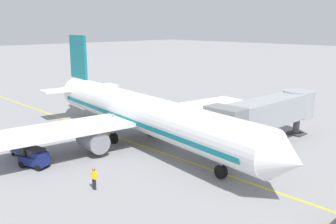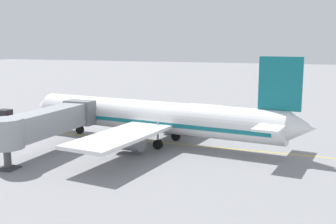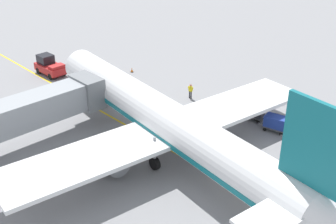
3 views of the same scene
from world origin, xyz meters
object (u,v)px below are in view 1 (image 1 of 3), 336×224
baggage_tug_lead (35,160)px  baggage_cart_front (33,155)px  ground_crew_wing_walker (94,177)px  parked_airliner (141,113)px  baggage_cart_second_in_train (23,146)px  jet_bridge (267,112)px  baggage_cart_third_in_train (15,138)px

baggage_tug_lead → baggage_cart_front: size_ratio=0.93×
baggage_tug_lead → ground_crew_wing_walker: ground_crew_wing_walker is taller
parked_airliner → baggage_tug_lead: 11.30m
ground_crew_wing_walker → baggage_cart_front: bearing=-82.7°
parked_airliner → baggage_cart_front: 11.20m
parked_airliner → ground_crew_wing_walker: bearing=32.6°
baggage_cart_second_in_train → parked_airliner: bearing=156.0°
jet_bridge → baggage_tug_lead: 22.15m
baggage_cart_third_in_train → ground_crew_wing_walker: (-0.08, 13.91, 0.00)m
baggage_tug_lead → baggage_cart_second_in_train: size_ratio=0.93×
baggage_cart_second_in_train → baggage_cart_third_in_train: size_ratio=1.00×
jet_bridge → baggage_cart_front: (19.30, -10.90, -2.51)m
baggage_cart_second_in_train → baggage_cart_third_in_train: same height
baggage_tug_lead → baggage_cart_second_in_train: 3.66m
parked_airliner → baggage_tug_lead: size_ratio=13.48×
parked_airliner → baggage_cart_second_in_train: bearing=-24.0°
parked_airliner → baggage_cart_second_in_train: parked_airliner is taller
baggage_cart_front → ground_crew_wing_walker: ground_crew_wing_walker is taller
baggage_tug_lead → ground_crew_wing_walker: bearing=98.9°
baggage_cart_front → baggage_cart_third_in_train: (-0.94, -5.97, 0.00)m
parked_airliner → baggage_cart_second_in_train: (10.41, -4.64, -2.24)m
parked_airliner → baggage_cart_third_in_train: 12.70m
baggage_cart_third_in_train → baggage_cart_front: bearing=81.0°
parked_airliner → jet_bridge: size_ratio=2.41×
baggage_tug_lead → baggage_cart_second_in_train: (-0.56, -3.61, 0.24)m
baggage_cart_third_in_train → jet_bridge: bearing=137.4°
baggage_tug_lead → parked_airliner: bearing=174.6°
jet_bridge → ground_crew_wing_walker: 18.68m
jet_bridge → baggage_cart_second_in_train: 23.56m
parked_airliner → ground_crew_wing_walker: 11.87m
baggage_cart_front → ground_crew_wing_walker: 8.00m
baggage_tug_lead → ground_crew_wing_walker: size_ratio=1.64×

